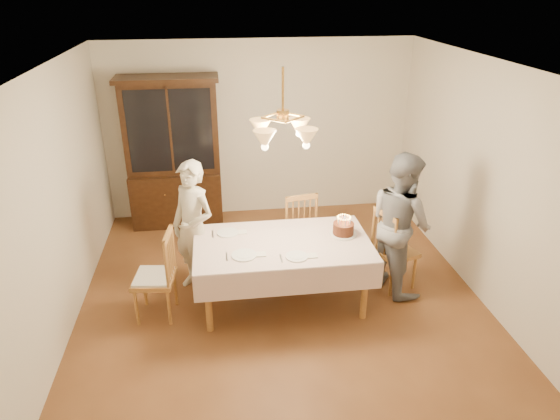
{
  "coord_description": "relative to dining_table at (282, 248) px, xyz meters",
  "views": [
    {
      "loc": [
        -0.66,
        -4.68,
        3.34
      ],
      "look_at": [
        0.0,
        0.2,
        1.05
      ],
      "focal_mm": 32.0,
      "sensor_mm": 36.0,
      "label": 1
    }
  ],
  "objects": [
    {
      "name": "ground",
      "position": [
        0.0,
        0.0,
        -0.68
      ],
      "size": [
        5.0,
        5.0,
        0.0
      ],
      "primitive_type": "plane",
      "color": "brown",
      "rests_on": "ground"
    },
    {
      "name": "room_shell",
      "position": [
        0.0,
        0.0,
        0.9
      ],
      "size": [
        5.0,
        5.0,
        5.0
      ],
      "color": "white",
      "rests_on": "ground"
    },
    {
      "name": "dining_table",
      "position": [
        0.0,
        0.0,
        0.0
      ],
      "size": [
        1.9,
        1.1,
        0.76
      ],
      "color": "#96612B",
      "rests_on": "ground"
    },
    {
      "name": "china_hutch",
      "position": [
        -1.26,
        2.25,
        0.36
      ],
      "size": [
        1.38,
        0.54,
        2.16
      ],
      "color": "black",
      "rests_on": "ground"
    },
    {
      "name": "chair_far_side",
      "position": [
        0.3,
        0.86,
        -0.24
      ],
      "size": [
        0.51,
        0.49,
        1.0
      ],
      "color": "#96612B",
      "rests_on": "ground"
    },
    {
      "name": "chair_left_end",
      "position": [
        -1.37,
        -0.06,
        -0.23
      ],
      "size": [
        0.47,
        0.49,
        1.0
      ],
      "color": "#96612B",
      "rests_on": "ground"
    },
    {
      "name": "chair_right_end",
      "position": [
        1.33,
        0.16,
        -0.24
      ],
      "size": [
        0.54,
        0.56,
        1.0
      ],
      "color": "#96612B",
      "rests_on": "ground"
    },
    {
      "name": "elderly_woman",
      "position": [
        -0.96,
        0.42,
        0.1
      ],
      "size": [
        0.68,
        0.67,
        1.57
      ],
      "primitive_type": "imported",
      "rotation": [
        0.0,
        0.0,
        -0.74
      ],
      "color": "beige",
      "rests_on": "ground"
    },
    {
      "name": "adult_in_grey",
      "position": [
        1.37,
        0.14,
        0.15
      ],
      "size": [
        0.83,
        0.95,
        1.66
      ],
      "primitive_type": "imported",
      "rotation": [
        0.0,
        0.0,
        1.86
      ],
      "color": "slate",
      "rests_on": "ground"
    },
    {
      "name": "birthday_cake",
      "position": [
        0.69,
        0.09,
        0.14
      ],
      "size": [
        0.3,
        0.3,
        0.22
      ],
      "color": "white",
      "rests_on": "dining_table"
    },
    {
      "name": "place_setting_near_left",
      "position": [
        -0.42,
        -0.23,
        0.08
      ],
      "size": [
        0.41,
        0.26,
        0.02
      ],
      "color": "white",
      "rests_on": "dining_table"
    },
    {
      "name": "place_setting_near_right",
      "position": [
        0.11,
        -0.33,
        0.08
      ],
      "size": [
        0.38,
        0.23,
        0.02
      ],
      "color": "white",
      "rests_on": "dining_table"
    },
    {
      "name": "place_setting_far_left",
      "position": [
        -0.56,
        0.29,
        0.08
      ],
      "size": [
        0.38,
        0.24,
        0.02
      ],
      "color": "white",
      "rests_on": "dining_table"
    },
    {
      "name": "chandelier",
      "position": [
        -0.0,
        -0.0,
        1.29
      ],
      "size": [
        0.62,
        0.62,
        0.73
      ],
      "color": "#BF8C3F",
      "rests_on": "ground"
    }
  ]
}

